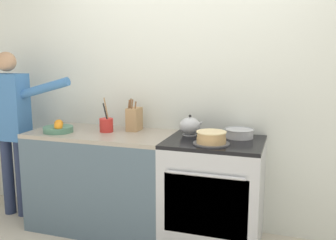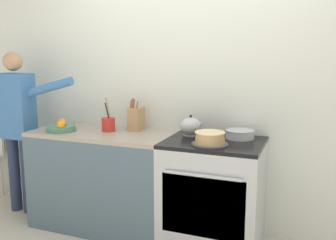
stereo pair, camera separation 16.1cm
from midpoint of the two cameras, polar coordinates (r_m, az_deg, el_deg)
name	(u,v)px [view 2 (the right image)]	position (r m, az deg, el deg)	size (l,w,h in m)	color
wall_back	(190,86)	(3.39, 4.77, 5.20)	(8.00, 0.04, 2.60)	silver
counter_cabinet	(105,179)	(3.53, -8.35, -8.84)	(1.28, 0.64, 0.90)	#4C6070
stove_range	(213,194)	(3.17, 8.35, -11.06)	(0.78, 0.68, 0.90)	#B7BABF
layer_cake	(210,139)	(2.90, 8.00, -2.83)	(0.29, 0.29, 0.10)	#4C4C51
tea_kettle	(191,126)	(3.21, 4.94, -1.00)	(0.22, 0.18, 0.18)	#B7BABF
mixing_bowl	(240,134)	(3.15, 12.34, -2.10)	(0.24, 0.24, 0.08)	#B7BABF
knife_block	(136,119)	(3.42, -3.53, 0.20)	(0.10, 0.16, 0.29)	tan
utensil_crock	(108,124)	(3.40, -7.74, -0.63)	(0.12, 0.12, 0.31)	red
fruit_bowl	(61,127)	(3.49, -14.67, -1.09)	(0.26, 0.26, 0.11)	#4C7F66
person_baker	(18,119)	(3.92, -20.87, 0.17)	(0.92, 0.20, 1.60)	#283351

